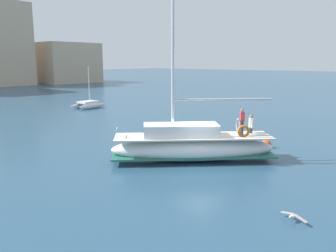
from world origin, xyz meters
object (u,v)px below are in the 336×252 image
object	(u,v)px
main_sailboat	(192,145)
mooring_buoy	(266,145)
seagull	(294,216)
moored_sloop_near	(88,104)

from	to	relation	value
main_sailboat	mooring_buoy	world-z (taller)	main_sailboat
main_sailboat	seagull	world-z (taller)	main_sailboat
moored_sloop_near	mooring_buoy	distance (m)	26.15
seagull	moored_sloop_near	bearing A→B (deg)	68.02
moored_sloop_near	mooring_buoy	bearing A→B (deg)	-97.56
seagull	mooring_buoy	size ratio (longest dim) A/B	1.14
main_sailboat	mooring_buoy	bearing A→B (deg)	-17.84
seagull	main_sailboat	bearing A→B (deg)	64.71
seagull	mooring_buoy	distance (m)	11.07
moored_sloop_near	seagull	world-z (taller)	moored_sloop_near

